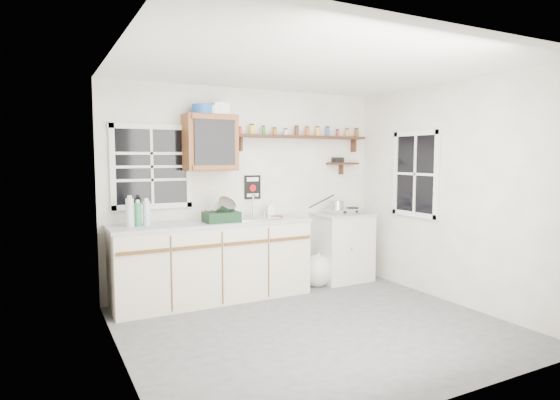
{
  "coord_description": "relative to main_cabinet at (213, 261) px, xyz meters",
  "views": [
    {
      "loc": [
        -2.37,
        -3.78,
        1.66
      ],
      "look_at": [
        -0.1,
        0.55,
        1.21
      ],
      "focal_mm": 30.0,
      "sensor_mm": 36.0,
      "label": 1
    }
  ],
  "objects": [
    {
      "name": "room",
      "position": [
        0.58,
        -1.3,
        0.79
      ],
      "size": [
        3.64,
        3.24,
        2.54
      ],
      "color": "#4A4B4D",
      "rests_on": "ground"
    },
    {
      "name": "main_cabinet",
      "position": [
        0.0,
        0.0,
        0.0
      ],
      "size": [
        2.31,
        0.63,
        0.92
      ],
      "color": "beige",
      "rests_on": "floor"
    },
    {
      "name": "right_cabinet",
      "position": [
        1.83,
        0.03,
        -0.01
      ],
      "size": [
        0.73,
        0.57,
        0.91
      ],
      "color": "silver",
      "rests_on": "floor"
    },
    {
      "name": "sink",
      "position": [
        0.54,
        0.01,
        0.47
      ],
      "size": [
        0.52,
        0.44,
        0.29
      ],
      "color": "#B0AFB4",
      "rests_on": "main_cabinet"
    },
    {
      "name": "upper_cabinet",
      "position": [
        0.03,
        0.14,
        1.36
      ],
      "size": [
        0.6,
        0.32,
        0.65
      ],
      "color": "brown",
      "rests_on": "wall_back"
    },
    {
      "name": "upper_cabinet_clutter",
      "position": [
        0.03,
        0.14,
        1.75
      ],
      "size": [
        0.43,
        0.24,
        0.14
      ],
      "color": "#194CA7",
      "rests_on": "upper_cabinet"
    },
    {
      "name": "spice_shelf",
      "position": [
        1.32,
        0.21,
        1.47
      ],
      "size": [
        1.91,
        0.18,
        0.34
      ],
      "color": "black",
      "rests_on": "wall_back"
    },
    {
      "name": "secondary_shelf",
      "position": [
        1.94,
        0.22,
        1.12
      ],
      "size": [
        0.45,
        0.16,
        0.24
      ],
      "color": "black",
      "rests_on": "wall_back"
    },
    {
      "name": "warning_sign",
      "position": [
        0.63,
        0.29,
        0.82
      ],
      "size": [
        0.22,
        0.02,
        0.3
      ],
      "color": "black",
      "rests_on": "wall_back"
    },
    {
      "name": "window_back",
      "position": [
        -0.62,
        0.29,
        1.09
      ],
      "size": [
        0.93,
        0.03,
        0.98
      ],
      "color": "black",
      "rests_on": "wall_back"
    },
    {
      "name": "window_right",
      "position": [
        2.37,
        -0.75,
        0.99
      ],
      "size": [
        0.03,
        0.78,
        1.08
      ],
      "color": "black",
      "rests_on": "wall_back"
    },
    {
      "name": "water_bottles",
      "position": [
        -0.84,
        0.03,
        0.6
      ],
      "size": [
        0.26,
        0.11,
        0.33
      ],
      "color": "silver",
      "rests_on": "main_cabinet"
    },
    {
      "name": "dish_rack",
      "position": [
        0.09,
        -0.08,
        0.55
      ],
      "size": [
        0.39,
        0.3,
        0.29
      ],
      "rotation": [
        0.0,
        0.0,
        -0.01
      ],
      "color": "black",
      "rests_on": "main_cabinet"
    },
    {
      "name": "soap_bottle",
      "position": [
        0.81,
        0.13,
        0.56
      ],
      "size": [
        0.11,
        0.11,
        0.2
      ],
      "primitive_type": "imported",
      "rotation": [
        0.0,
        0.0,
        -0.22
      ],
      "color": "silver",
      "rests_on": "main_cabinet"
    },
    {
      "name": "rag",
      "position": [
        0.8,
        -0.04,
        0.47
      ],
      "size": [
        0.17,
        0.16,
        0.02
      ],
      "primitive_type": "cube",
      "rotation": [
        0.0,
        0.0,
        -0.31
      ],
      "color": "maroon",
      "rests_on": "main_cabinet"
    },
    {
      "name": "hotplate",
      "position": [
        1.85,
        0.01,
        0.48
      ],
      "size": [
        0.53,
        0.3,
        0.08
      ],
      "rotation": [
        0.0,
        0.0,
        -0.05
      ],
      "color": "#B0AFB4",
      "rests_on": "right_cabinet"
    },
    {
      "name": "saucepan",
      "position": [
        1.72,
        0.01,
        0.57
      ],
      "size": [
        0.44,
        0.23,
        0.19
      ],
      "rotation": [
        0.0,
        0.0,
        -0.23
      ],
      "color": "#B0AFB4",
      "rests_on": "hotplate"
    },
    {
      "name": "trash_bag",
      "position": [
        1.39,
        -0.07,
        -0.26
      ],
      "size": [
        0.41,
        0.37,
        0.47
      ],
      "color": "silver",
      "rests_on": "floor"
    }
  ]
}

